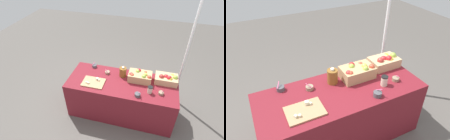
% 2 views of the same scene
% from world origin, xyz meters
% --- Properties ---
extents(ground_plane, '(10.00, 10.00, 0.00)m').
position_xyz_m(ground_plane, '(0.00, 0.00, 0.00)').
color(ground_plane, '#56514C').
extents(table, '(1.90, 0.76, 0.74)m').
position_xyz_m(table, '(0.00, 0.00, 0.37)').
color(table, maroon).
rests_on(table, ground_plane).
extents(apple_crate_left, '(0.37, 0.25, 0.17)m').
position_xyz_m(apple_crate_left, '(0.74, 0.19, 0.82)').
color(apple_crate_left, tan).
rests_on(apple_crate_left, table).
extents(apple_crate_middle, '(0.40, 0.25, 0.18)m').
position_xyz_m(apple_crate_middle, '(0.29, 0.13, 0.82)').
color(apple_crate_middle, tan).
rests_on(apple_crate_middle, table).
extents(cutting_board_front, '(0.38, 0.27, 0.06)m').
position_xyz_m(cutting_board_front, '(-0.47, -0.14, 0.75)').
color(cutting_board_front, tan).
rests_on(cutting_board_front, table).
extents(sample_bowl_near, '(0.09, 0.09, 0.11)m').
position_xyz_m(sample_bowl_near, '(0.31, -0.27, 0.77)').
color(sample_bowl_near, '#4C4C51').
rests_on(sample_bowl_near, table).
extents(sample_bowl_mid, '(0.08, 0.09, 0.09)m').
position_xyz_m(sample_bowl_mid, '(0.67, -0.13, 0.76)').
color(sample_bowl_mid, gray).
rests_on(sample_bowl_mid, table).
extents(sample_bowl_far, '(0.09, 0.09, 0.10)m').
position_xyz_m(sample_bowl_far, '(-0.61, 0.29, 0.77)').
color(sample_bowl_far, '#4C4C51').
rests_on(sample_bowl_far, table).
extents(sample_bowl_extra, '(0.09, 0.09, 0.09)m').
position_xyz_m(sample_bowl_extra, '(-0.31, 0.17, 0.76)').
color(sample_bowl_extra, gray).
rests_on(sample_bowl_extra, table).
extents(cider_jug, '(0.13, 0.13, 0.20)m').
position_xyz_m(cider_jug, '(-0.02, 0.17, 0.83)').
color(cider_jug, brown).
rests_on(cider_jug, table).
extents(coffee_cup, '(0.08, 0.08, 0.12)m').
position_xyz_m(coffee_cup, '(0.49, -0.14, 0.80)').
color(coffee_cup, beige).
rests_on(coffee_cup, table).
extents(tent_pole, '(0.04, 0.04, 2.25)m').
position_xyz_m(tent_pole, '(1.01, 0.58, 1.12)').
color(tent_pole, white).
rests_on(tent_pole, ground_plane).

